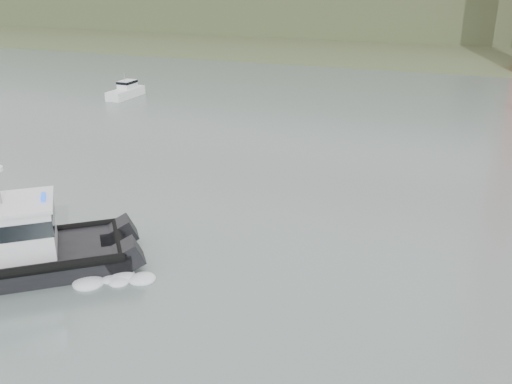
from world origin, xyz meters
TOP-DOWN VIEW (x-y plane):
  - ground at (0.00, 0.00)m, footprint 400.00×400.00m
  - headlands at (0.00, 125.50)m, footprint 500.00×105.36m
  - patrol_boat at (-9.94, -0.51)m, footprint 12.58×11.33m
  - motorboat at (-28.71, 39.33)m, footprint 2.08×5.84m

SIDE VIEW (x-z plane):
  - ground at x=0.00m, z-range 0.00..0.00m
  - motorboat at x=-28.71m, z-range -0.80..2.39m
  - patrol_boat at x=-9.94m, z-range -1.51..4.55m
  - headlands at x=0.00m, z-range -6.52..20.61m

